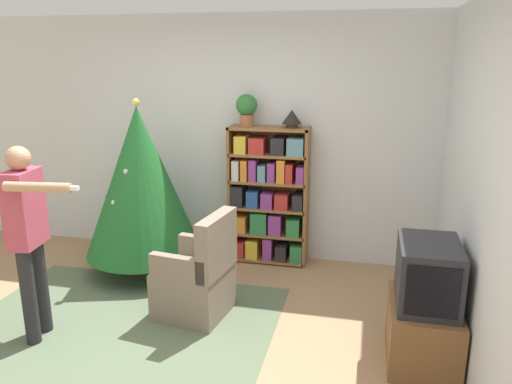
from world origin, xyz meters
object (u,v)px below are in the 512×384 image
Objects in this scene: standing_person at (28,229)px; table_lamp at (292,118)px; armchair at (198,280)px; christmas_tree at (141,182)px; bookshelf at (268,197)px; potted_plant at (247,108)px; television at (428,274)px.

standing_person is 2.64m from table_lamp.
table_lamp is (0.59, 1.29, 1.25)m from armchair.
table_lamp is (1.42, 0.56, 0.61)m from christmas_tree.
bookshelf is 0.83× the size of christmas_tree.
christmas_tree is 8.89× the size of table_lamp.
potted_plant is 0.48m from table_lamp.
bookshelf is 2.14m from television.
potted_plant is (0.11, 1.29, 1.34)m from armchair.
christmas_tree reaches higher than armchair.
potted_plant is 1.64× the size of table_lamp.
standing_person reaches higher than armchair.
potted_plant reaches higher than standing_person.
christmas_tree is 1.28m from armchair.
bookshelf is 4.46× the size of potted_plant.
bookshelf is at bearing -178.44° from table_lamp.
armchair is at bearing -41.33° from christmas_tree.
standing_person is (-1.46, -1.91, 0.18)m from bookshelf.
standing_person reaches higher than television.
christmas_tree is 1.15× the size of standing_person.
television is 2.96m from standing_person.
bookshelf reaches higher than television.
standing_person is at bearing -127.39° from bookshelf.
table_lamp is at bearing 21.41° from christmas_tree.
armchair is (-0.35, -1.29, -0.40)m from bookshelf.
bookshelf is at bearing 135.59° from standing_person.
table_lamp reaches higher than armchair.
potted_plant reaches higher than bookshelf.
christmas_tree is 1.30m from potted_plant.
potted_plant reaches higher than christmas_tree.
armchair is at bearing -114.35° from table_lamp.
potted_plant is (1.22, 1.92, 0.75)m from standing_person.
television is at bearing 89.92° from armchair.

